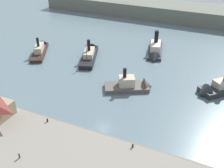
{
  "coord_description": "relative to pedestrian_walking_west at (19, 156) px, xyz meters",
  "views": [
    {
      "loc": [
        27.55,
        -53.34,
        48.15
      ],
      "look_at": [
        -6.54,
        19.54,
        2.0
      ],
      "focal_mm": 44.48,
      "sensor_mm": 36.0,
      "label": 1
    }
  ],
  "objects": [
    {
      "name": "ferry_departing_north",
      "position": [
        -36.61,
        55.07,
        -0.65
      ],
      "size": [
        14.38,
        21.01,
        9.08
      ],
      "color": "black",
      "rests_on": "ground"
    },
    {
      "name": "pedestrian_walking_west",
      "position": [
        0.0,
        0.0,
        0.0
      ],
      "size": [
        0.38,
        0.38,
        1.53
      ],
      "color": "#4C3D33",
      "rests_on": "quay_promenade"
    },
    {
      "name": "seawall_edge",
      "position": [
        11.96,
        15.96,
        -1.4
      ],
      "size": [
        110.0,
        0.8,
        1.0
      ],
      "primitive_type": "cube",
      "color": "#666159",
      "rests_on": "ground"
    },
    {
      "name": "ferry_mid_harbor",
      "position": [
        -14.39,
        59.54,
        -0.53
      ],
      "size": [
        12.92,
        23.14,
        10.15
      ],
      "color": "black",
      "rests_on": "ground"
    },
    {
      "name": "ferry_approaching_east",
      "position": [
        9.71,
        73.4,
        -0.36
      ],
      "size": [
        10.54,
        21.62,
        11.09
      ],
      "color": "#23282D",
      "rests_on": "ground"
    },
    {
      "name": "mooring_post_center_west",
      "position": [
        22.5,
        14.48,
        -0.25
      ],
      "size": [
        0.44,
        0.44,
        0.9
      ],
      "primitive_type": "cylinder",
      "color": "black",
      "rests_on": "quay_promenade"
    },
    {
      "name": "mooring_post_center_east",
      "position": [
        -2.44,
        13.98,
        -0.25
      ],
      "size": [
        0.44,
        0.44,
        0.9
      ],
      "primitive_type": "cylinder",
      "color": "black",
      "rests_on": "quay_promenade"
    },
    {
      "name": "far_headland",
      "position": [
        11.96,
        129.56,
        2.1
      ],
      "size": [
        180.0,
        24.0,
        8.0
      ],
      "primitive_type": "cube",
      "color": "#60665B",
      "rests_on": "ground"
    },
    {
      "name": "ground_plane",
      "position": [
        11.96,
        19.56,
        -1.9
      ],
      "size": [
        320.0,
        320.0,
        0.0
      ],
      "primitive_type": "plane",
      "color": "slate"
    },
    {
      "name": "ferry_approaching_west",
      "position": [
        11.75,
        42.44,
        -0.61
      ],
      "size": [
        17.01,
        13.14,
        9.95
      ],
      "color": "#514C47",
      "rests_on": "ground"
    },
    {
      "name": "ferry_near_quay",
      "position": [
        38.78,
        52.99,
        -0.41
      ],
      "size": [
        18.84,
        19.45,
        9.82
      ],
      "color": "#23282D",
      "rests_on": "ground"
    }
  ]
}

